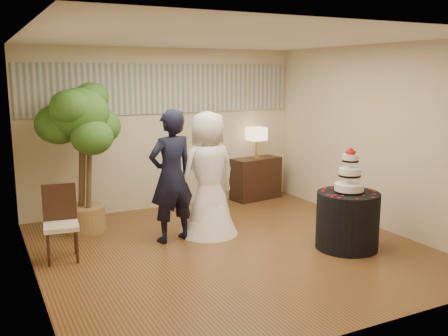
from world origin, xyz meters
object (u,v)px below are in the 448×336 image
table_lamp (256,143)px  ficus_tree (82,157)px  groom (171,176)px  cake_table (347,220)px  side_chair (61,224)px  wedding_cake (350,170)px  bride (208,174)px  console (256,178)px

table_lamp → ficus_tree: bearing=-170.3°
groom → cake_table: groom is taller
table_lamp → side_chair: (-3.84, -1.66, -0.60)m
wedding_cake → ficus_tree: (-3.06, 2.37, 0.05)m
bride → table_lamp: 2.29m
table_lamp → ficus_tree: size_ratio=0.25×
console → side_chair: 4.18m
groom → table_lamp: groom is taller
table_lamp → cake_table: bearing=-95.3°
groom → cake_table: (2.03, -1.36, -0.55)m
bride → wedding_cake: (1.43, -1.42, 0.17)m
cake_table → side_chair: side_chair is taller
cake_table → ficus_tree: 3.94m
console → side_chair: size_ratio=0.98×
wedding_cake → cake_table: bearing=0.0°
wedding_cake → side_chair: size_ratio=0.63×
groom → bride: groom is taller
groom → console: (2.30, 1.57, -0.55)m
groom → console: size_ratio=1.99×
table_lamp → side_chair: 4.22m
console → table_lamp: 0.69m
bride → console: 2.34m
wedding_cake → side_chair: wedding_cake is taller
wedding_cake → ficus_tree: ficus_tree is taller
groom → bride: size_ratio=1.03×
bride → groom: bearing=-1.5°
console → table_lamp: (0.00, 0.00, 0.69)m
bride → console: bearing=-145.1°
cake_table → ficus_tree: bearing=142.2°
groom → bride: 0.60m
wedding_cake → ficus_tree: 3.87m
cake_table → ficus_tree: ficus_tree is taller
bride → ficus_tree: size_ratio=0.80×
groom → cake_table: size_ratio=2.23×
bride → ficus_tree: (-1.63, 0.95, 0.22)m
bride → ficus_tree: bearing=-37.1°
cake_table → table_lamp: size_ratio=1.46×
cake_table → table_lamp: 3.03m
side_chair → ficus_tree: bearing=72.2°
cake_table → side_chair: 3.79m
ficus_tree → wedding_cake: bearing=-37.8°
bride → cake_table: bearing=128.4°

